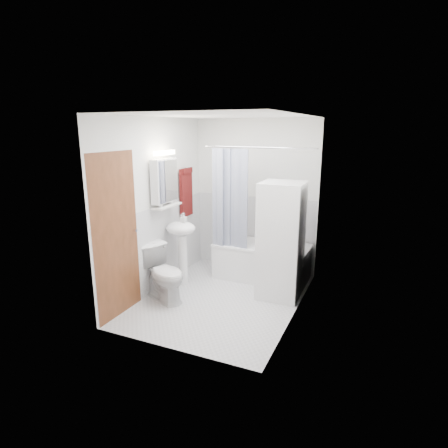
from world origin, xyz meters
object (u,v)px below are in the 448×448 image
at_px(sink, 181,238).
at_px(washer_dryer, 281,241).
at_px(bathtub, 262,260).
at_px(toilet, 164,274).

xyz_separation_m(sink, washer_dryer, (1.43, 0.18, 0.09)).
distance_m(bathtub, washer_dryer, 0.81).
relative_size(sink, washer_dryer, 0.66).
distance_m(washer_dryer, toilet, 1.63).
bearing_deg(sink, washer_dryer, 7.02).
bearing_deg(toilet, washer_dryer, -37.58).
xyz_separation_m(bathtub, washer_dryer, (0.42, -0.49, 0.49)).
height_order(sink, toilet, sink).
bearing_deg(bathtub, washer_dryer, -49.80).
relative_size(bathtub, washer_dryer, 0.90).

